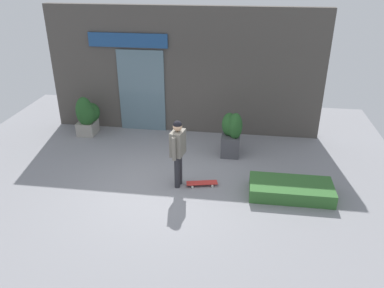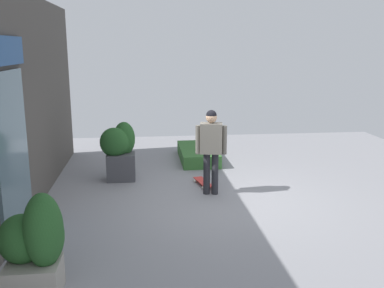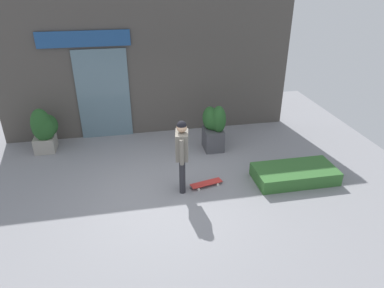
{
  "view_description": "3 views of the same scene",
  "coord_description": "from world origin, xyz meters",
  "px_view_note": "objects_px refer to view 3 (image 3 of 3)",
  "views": [
    {
      "loc": [
        1.79,
        -7.54,
        4.83
      ],
      "look_at": [
        0.66,
        0.42,
        0.94
      ],
      "focal_mm": 35.78,
      "sensor_mm": 36.0,
      "label": 1
    },
    {
      "loc": [
        -7.55,
        1.33,
        2.81
      ],
      "look_at": [
        0.66,
        0.42,
        0.94
      ],
      "focal_mm": 40.55,
      "sensor_mm": 36.0,
      "label": 2
    },
    {
      "loc": [
        -0.61,
        -6.17,
        4.36
      ],
      "look_at": [
        0.66,
        0.42,
        0.94
      ],
      "focal_mm": 32.48,
      "sensor_mm": 36.0,
      "label": 3
    }
  ],
  "objects_px": {
    "skateboarder": "(182,150)",
    "planter_box_left": "(214,125)",
    "skateboard": "(206,183)",
    "planter_box_right": "(44,129)"
  },
  "relations": [
    {
      "from": "skateboarder",
      "to": "planter_box_left",
      "type": "relative_size",
      "value": 1.33
    },
    {
      "from": "planter_box_left",
      "to": "skateboard",
      "type": "bearing_deg",
      "value": -108.78
    },
    {
      "from": "skateboarder",
      "to": "planter_box_left",
      "type": "bearing_deg",
      "value": 67.69
    },
    {
      "from": "skateboarder",
      "to": "planter_box_left",
      "type": "xyz_separation_m",
      "value": [
        1.14,
        1.8,
        -0.32
      ]
    },
    {
      "from": "skateboard",
      "to": "planter_box_left",
      "type": "height_order",
      "value": "planter_box_left"
    },
    {
      "from": "planter_box_left",
      "to": "planter_box_right",
      "type": "height_order",
      "value": "planter_box_left"
    },
    {
      "from": "skateboarder",
      "to": "skateboard",
      "type": "xyz_separation_m",
      "value": [
        0.55,
        0.07,
        -0.94
      ]
    },
    {
      "from": "skateboard",
      "to": "planter_box_left",
      "type": "distance_m",
      "value": 1.93
    },
    {
      "from": "skateboard",
      "to": "planter_box_right",
      "type": "relative_size",
      "value": 0.62
    },
    {
      "from": "skateboarder",
      "to": "skateboard",
      "type": "relative_size",
      "value": 2.17
    }
  ]
}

